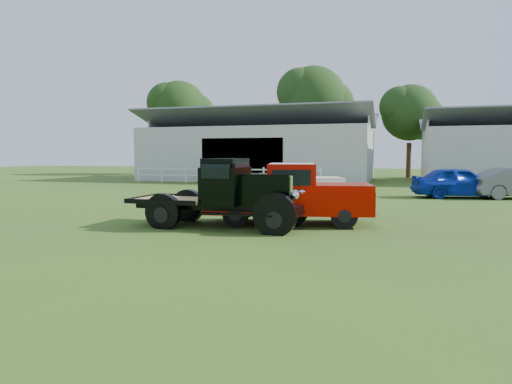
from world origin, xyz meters
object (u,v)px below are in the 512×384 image
(vintage_flatbed, at_px, (223,193))
(white_pickup, at_px, (288,185))
(misc_car_blue, at_px, (460,182))
(red_pickup, at_px, (288,193))

(vintage_flatbed, distance_m, white_pickup, 6.28)
(vintage_flatbed, height_order, misc_car_blue, vintage_flatbed)
(misc_car_blue, bearing_deg, vintage_flatbed, 134.50)
(red_pickup, relative_size, white_pickup, 1.11)
(red_pickup, bearing_deg, misc_car_blue, 48.41)
(red_pickup, height_order, misc_car_blue, red_pickup)
(red_pickup, distance_m, white_pickup, 5.25)
(vintage_flatbed, xyz_separation_m, misc_car_blue, (7.70, 11.64, -0.24))
(vintage_flatbed, xyz_separation_m, red_pickup, (1.67, 1.14, -0.07))
(white_pickup, height_order, misc_car_blue, white_pickup)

